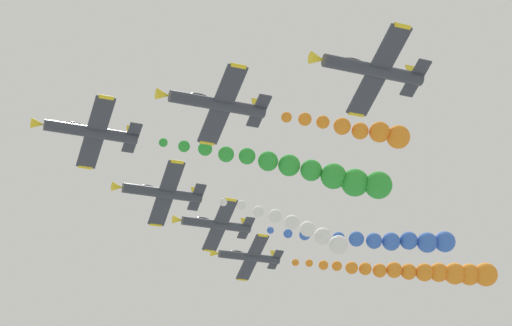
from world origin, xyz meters
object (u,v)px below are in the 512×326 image
(airplane_right_inner, at_px, (161,193))
(airplane_left_outer, at_px, (372,70))
(airplane_lead, at_px, (89,131))
(airplane_right_outer, at_px, (215,224))
(airplane_left_inner, at_px, (216,104))
(airplane_high_slot, at_px, (248,257))

(airplane_right_inner, relative_size, airplane_left_outer, 1.00)
(airplane_lead, bearing_deg, airplane_right_inner, -42.15)
(airplane_right_outer, bearing_deg, airplane_right_inner, 137.33)
(airplane_right_outer, bearing_deg, airplane_left_outer, 178.16)
(airplane_right_inner, relative_size, airplane_right_outer, 1.00)
(airplane_lead, bearing_deg, airplane_left_inner, -136.72)
(airplane_lead, xyz_separation_m, airplane_right_inner, (11.43, -10.34, -0.78))
(airplane_lead, distance_m, airplane_high_slot, 45.04)
(airplane_right_inner, height_order, airplane_left_outer, airplane_right_inner)
(airplane_lead, bearing_deg, airplane_right_outer, -42.40)
(airplane_right_outer, bearing_deg, airplane_lead, 137.60)
(airplane_left_inner, relative_size, airplane_high_slot, 1.00)
(airplane_right_inner, bearing_deg, airplane_left_outer, -165.21)
(airplane_left_inner, distance_m, airplane_right_inner, 21.46)
(airplane_right_inner, xyz_separation_m, airplane_high_slot, (22.70, -19.05, 1.04))
(airplane_right_outer, bearing_deg, airplane_left_inner, 161.19)
(airplane_right_inner, distance_m, airplane_high_slot, 29.65)
(airplane_left_inner, height_order, airplane_right_inner, airplane_left_inner)
(airplane_left_outer, bearing_deg, airplane_right_outer, -1.84)
(airplane_right_inner, height_order, airplane_right_outer, airplane_right_outer)
(airplane_lead, height_order, airplane_right_outer, airplane_right_outer)
(airplane_left_inner, bearing_deg, airplane_right_outer, -18.81)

